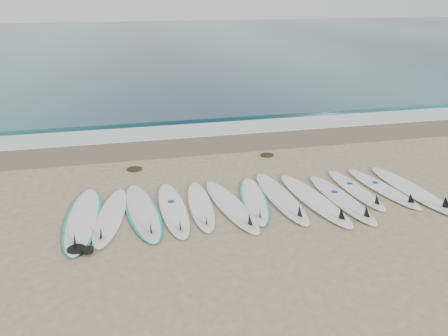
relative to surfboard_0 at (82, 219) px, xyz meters
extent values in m
plane|color=#9E8966|center=(3.60, -0.06, -0.05)|extent=(120.00, 120.00, 0.00)
cube|color=#1E4E55|center=(3.60, 32.44, -0.04)|extent=(120.00, 55.00, 0.03)
cube|color=brown|center=(3.60, 4.04, -0.05)|extent=(120.00, 1.80, 0.01)
cube|color=silver|center=(3.60, 5.44, -0.03)|extent=(120.00, 1.40, 0.04)
cube|color=#1E4E55|center=(3.60, 6.94, 0.00)|extent=(120.00, 1.00, 0.10)
ellipsoid|color=white|center=(0.00, 0.05, 0.00)|extent=(0.73, 2.84, 0.09)
ellipsoid|color=#0FB3A9|center=(0.00, 0.05, -0.01)|extent=(0.83, 2.87, 0.06)
cone|color=black|center=(-0.05, -0.98, 0.16)|extent=(0.25, 0.31, 0.30)
ellipsoid|color=white|center=(0.55, 0.05, -0.01)|extent=(0.93, 2.58, 0.08)
cone|color=black|center=(0.40, -0.86, 0.14)|extent=(0.26, 0.30, 0.27)
ellipsoid|color=silver|center=(1.18, 0.11, -0.01)|extent=(0.85, 2.74, 0.09)
ellipsoid|color=#0FB3A9|center=(1.18, 0.11, -0.01)|extent=(0.95, 2.77, 0.06)
cone|color=black|center=(1.29, -0.86, 0.15)|extent=(0.26, 0.31, 0.29)
ellipsoid|color=white|center=(1.81, 0.07, -0.01)|extent=(0.62, 2.59, 0.08)
cone|color=black|center=(1.84, -0.87, 0.14)|extent=(0.23, 0.28, 0.27)
cylinder|color=navy|center=(1.80, 0.32, 0.03)|extent=(0.15, 0.15, 0.01)
ellipsoid|color=white|center=(2.40, 0.10, -0.01)|extent=(0.59, 2.38, 0.08)
cone|color=black|center=(2.36, -0.76, 0.13)|extent=(0.21, 0.26, 0.25)
ellipsoid|color=white|center=(3.02, -0.05, -0.01)|extent=(0.95, 2.68, 0.08)
cone|color=black|center=(3.17, -1.00, 0.15)|extent=(0.26, 0.31, 0.28)
ellipsoid|color=white|center=(3.58, 0.10, -0.01)|extent=(0.84, 2.40, 0.08)
ellipsoid|color=#0FB3A9|center=(3.58, 0.10, -0.02)|extent=(0.92, 2.43, 0.05)
cone|color=black|center=(3.45, -0.75, 0.12)|extent=(0.23, 0.28, 0.25)
ellipsoid|color=white|center=(4.18, 0.10, -0.01)|extent=(0.69, 2.74, 0.09)
cone|color=black|center=(4.23, -0.89, 0.15)|extent=(0.24, 0.30, 0.29)
ellipsoid|color=white|center=(4.85, -0.17, -0.01)|extent=(0.95, 2.84, 0.09)
cone|color=black|center=(4.99, -1.18, 0.16)|extent=(0.27, 0.33, 0.30)
ellipsoid|color=white|center=(5.44, -0.26, -0.01)|extent=(0.74, 2.62, 0.08)
cone|color=black|center=(5.52, -1.20, 0.14)|extent=(0.24, 0.29, 0.28)
cylinder|color=navy|center=(5.42, -0.01, 0.03)|extent=(0.16, 0.16, 0.01)
ellipsoid|color=white|center=(5.99, 0.12, -0.01)|extent=(0.59, 2.34, 0.07)
cone|color=black|center=(6.03, -0.73, 0.12)|extent=(0.21, 0.26, 0.25)
cylinder|color=navy|center=(5.98, 0.34, 0.02)|extent=(0.14, 0.14, 0.01)
ellipsoid|color=white|center=(6.63, 0.02, -0.01)|extent=(0.87, 2.45, 0.08)
cone|color=black|center=(6.77, -0.84, 0.13)|extent=(0.24, 0.28, 0.26)
cylinder|color=navy|center=(6.59, 0.25, 0.03)|extent=(0.16, 0.16, 0.01)
ellipsoid|color=white|center=(7.22, -0.20, -0.01)|extent=(0.83, 2.84, 0.09)
cone|color=black|center=(7.31, -1.22, 0.16)|extent=(0.26, 0.32, 0.30)
ellipsoid|color=black|center=(1.11, 2.49, -0.02)|extent=(0.39, 0.31, 0.08)
ellipsoid|color=black|center=(4.74, 2.71, -0.02)|extent=(0.38, 0.29, 0.07)
cylinder|color=black|center=(-0.03, -1.13, -0.01)|extent=(0.32, 0.32, 0.08)
cylinder|color=black|center=(0.17, -1.23, 0.03)|extent=(0.20, 0.20, 0.06)
camera|label=1|loc=(1.04, -8.07, 4.22)|focal=35.00mm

